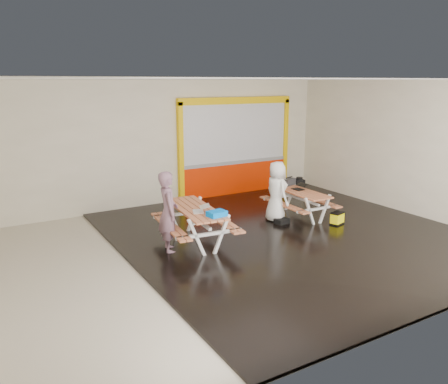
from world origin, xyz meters
TOP-DOWN VIEW (x-y plane):
  - room at (0.00, 0.00)m, footprint 10.02×8.02m
  - deck at (1.25, 0.00)m, footprint 7.50×7.98m
  - kiosk at (2.20, 3.93)m, footprint 3.88×0.16m
  - picnic_table_left at (-0.89, 0.60)m, footprint 1.61×2.21m
  - picnic_table_right at (2.28, 0.94)m, footprint 1.28×1.86m
  - person_left at (-1.57, 0.47)m, footprint 0.54×0.70m
  - person_right at (1.59, 1.02)m, footprint 0.53×0.78m
  - laptop_left at (-0.93, 0.28)m, footprint 0.43×0.42m
  - laptop_right at (2.37, 1.08)m, footprint 0.35×0.32m
  - blue_pouch at (-0.80, -0.17)m, footprint 0.40×0.30m
  - toolbox at (2.45, 1.62)m, footprint 0.43×0.31m
  - backpack at (2.83, 1.64)m, footprint 0.30×0.21m
  - dark_case at (1.54, 0.71)m, footprint 0.37×0.30m
  - fluke_bag at (2.68, -0.02)m, footprint 0.40×0.32m

SIDE VIEW (x-z plane):
  - deck at x=1.25m, z-range 0.00..0.05m
  - dark_case at x=1.54m, z-range 0.05..0.17m
  - fluke_bag at x=2.68m, z-range 0.04..0.35m
  - picnic_table_right at x=2.28m, z-range 0.20..0.93m
  - picnic_table_left at x=-0.89m, z-range 0.22..1.05m
  - backpack at x=2.83m, z-range 0.44..0.90m
  - person_right at x=1.59m, z-range 0.00..1.55m
  - laptop_right at x=2.37m, z-range 0.71..0.85m
  - toolbox at x=2.45m, z-range 0.71..0.94m
  - person_left at x=-1.57m, z-range 0.02..1.71m
  - laptop_left at x=-0.93m, z-range 0.80..0.95m
  - blue_pouch at x=-0.80m, z-range 0.83..0.93m
  - kiosk at x=2.20m, z-range -0.06..2.94m
  - room at x=0.00m, z-range -0.01..3.51m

